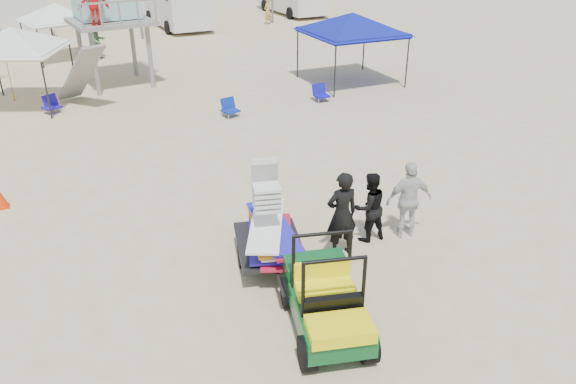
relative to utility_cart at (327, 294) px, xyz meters
name	(u,v)px	position (x,y,z in m)	size (l,w,h in m)	color
ground	(340,336)	(0.16, -0.22, -0.79)	(140.00, 140.00, 0.00)	beige
utility_cart	(327,294)	(0.00, 0.00, 0.00)	(1.68, 2.45, 1.69)	#0C4C1F
surf_trailer	(268,229)	(0.00, 2.33, 0.03)	(1.73, 2.48, 2.01)	black
man_left	(342,214)	(1.52, 2.03, 0.15)	(0.68, 0.45, 1.87)	black
man_mid	(369,207)	(2.37, 2.28, 0.00)	(0.77, 0.60, 1.58)	black
man_right	(409,200)	(3.22, 2.03, 0.09)	(1.03, 0.43, 1.76)	silver
canopy_blue	(353,16)	(8.92, 13.50, 1.95)	(3.61, 3.61, 3.29)	black
canopy_white_a	(10,31)	(-3.73, 16.00, 1.97)	(4.10, 4.10, 3.30)	black
canopy_white_c	(55,6)	(-1.51, 23.63, 1.71)	(3.44, 3.44, 3.05)	black
umbrella_b	(10,76)	(-4.07, 16.89, 0.18)	(2.10, 2.14, 1.93)	gold
cone_near	(0,198)	(-4.81, 7.49, -0.54)	(0.34, 0.34, 0.50)	#F03107
beach_chair_a	(51,104)	(-2.93, 14.80, -0.48)	(0.72, 0.80, 0.64)	#200FA2
beach_chair_b	(229,107)	(2.70, 11.58, -0.48)	(0.64, 0.69, 0.64)	#0D2894
beach_chair_c	(320,93)	(6.49, 11.74, -0.48)	(0.57, 0.61, 0.64)	#100FA8
rv_mid_left	(19,3)	(-2.84, 31.28, 1.01)	(2.65, 6.50, 3.25)	silver
distant_beachgoers	(64,49)	(-1.59, 21.68, 0.07)	(20.34, 10.43, 1.79)	gold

